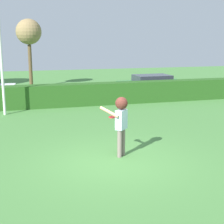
% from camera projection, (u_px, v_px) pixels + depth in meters
% --- Properties ---
extents(ground_plane, '(60.00, 60.00, 0.00)m').
position_uv_depth(ground_plane, '(115.00, 162.00, 9.71)').
color(ground_plane, '#487F3D').
extents(person, '(0.82, 0.50, 1.80)m').
position_uv_depth(person, '(121.00, 118.00, 9.93)').
color(person, gray).
rests_on(person, ground).
extents(frisbee, '(0.22, 0.23, 0.04)m').
position_uv_depth(frisbee, '(112.00, 117.00, 10.33)').
color(frisbee, red).
extents(lamppost, '(0.24, 0.24, 6.60)m').
position_uv_depth(lamppost, '(0.00, 35.00, 14.98)').
color(lamppost, silver).
rests_on(lamppost, ground).
extents(hedge_row, '(21.12, 0.90, 1.15)m').
position_uv_depth(hedge_row, '(68.00, 95.00, 17.70)').
color(hedge_row, '#26541B').
rests_on(hedge_row, ground).
extents(parked_car_green, '(4.24, 1.88, 1.25)m').
position_uv_depth(parked_car_green, '(152.00, 84.00, 21.29)').
color(parked_car_green, '#1E6633').
rests_on(parked_car_green, ground).
extents(bare_elm_tree, '(1.80, 1.80, 4.87)m').
position_uv_depth(bare_elm_tree, '(29.00, 33.00, 23.96)').
color(bare_elm_tree, brown).
rests_on(bare_elm_tree, ground).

